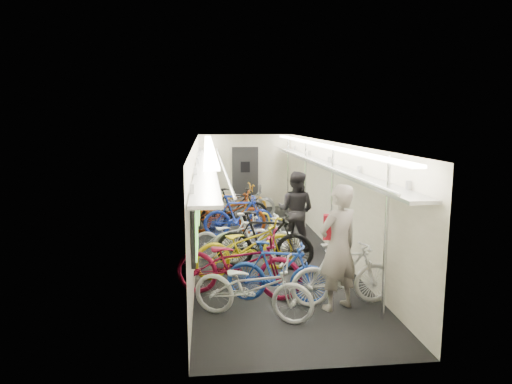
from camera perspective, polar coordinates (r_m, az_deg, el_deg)
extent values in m
plane|color=black|center=(10.32, 1.03, -7.17)|extent=(10.00, 10.00, 0.00)
plane|color=white|center=(9.92, 1.07, 6.27)|extent=(10.00, 10.00, 0.00)
plane|color=beige|center=(9.97, -7.53, -0.74)|extent=(0.00, 10.00, 10.00)
plane|color=beige|center=(10.35, 9.32, -0.42)|extent=(0.00, 10.00, 10.00)
plane|color=beige|center=(14.98, -1.39, 2.61)|extent=(3.00, 0.00, 3.00)
plane|color=beige|center=(5.27, 8.07, -9.70)|extent=(3.00, 0.00, 3.00)
cube|color=black|center=(6.83, -7.76, -4.88)|extent=(0.06, 1.10, 0.80)
cube|color=#A0D85E|center=(6.83, -7.42, -4.87)|extent=(0.02, 0.96, 0.66)
cube|color=black|center=(8.98, -7.42, -1.50)|extent=(0.06, 1.10, 0.80)
cube|color=#A0D85E|center=(8.98, -7.16, -1.50)|extent=(0.02, 0.96, 0.66)
cube|color=black|center=(11.15, -7.21, 0.57)|extent=(0.06, 1.10, 0.80)
cube|color=#A0D85E|center=(11.15, -7.00, 0.57)|extent=(0.02, 0.96, 0.66)
cube|color=black|center=(13.33, -7.06, 1.96)|extent=(0.06, 1.10, 0.80)
cube|color=#A0D85E|center=(13.33, -6.89, 1.96)|extent=(0.02, 0.96, 0.66)
cube|color=yellow|center=(7.89, -7.50, -2.60)|extent=(0.02, 0.22, 0.30)
cube|color=yellow|center=(10.05, -7.25, -0.07)|extent=(0.02, 0.22, 0.30)
cube|color=yellow|center=(12.23, -7.09, 1.56)|extent=(0.02, 0.22, 0.30)
cube|color=black|center=(14.94, -1.36, 1.82)|extent=(0.85, 0.08, 2.00)
cube|color=#999BA0|center=(9.87, -6.34, 3.41)|extent=(0.40, 9.70, 0.05)
cube|color=#999BA0|center=(10.20, 8.23, 3.55)|extent=(0.40, 9.70, 0.05)
cylinder|color=silver|center=(9.87, -4.43, 4.01)|extent=(0.04, 9.70, 0.04)
cylinder|color=silver|center=(10.11, 6.42, 4.10)|extent=(0.04, 9.70, 0.04)
cube|color=white|center=(9.84, -5.92, 5.85)|extent=(0.18, 9.60, 0.04)
cube|color=white|center=(10.15, 7.84, 5.91)|extent=(0.18, 9.60, 0.04)
cylinder|color=silver|center=(6.74, 15.92, -5.77)|extent=(0.05, 0.05, 2.38)
cylinder|color=silver|center=(9.33, 9.47, -1.46)|extent=(0.05, 0.05, 2.38)
cylinder|color=silver|center=(11.72, 6.18, 0.76)|extent=(0.05, 0.05, 2.38)
cylinder|color=silver|center=(14.15, 4.01, 2.22)|extent=(0.05, 0.05, 2.38)
imported|color=#BABABF|center=(6.76, -0.40, -11.80)|extent=(1.92, 1.32, 0.96)
imported|color=#1A3CA0|center=(7.32, 2.78, -9.98)|extent=(1.73, 0.90, 1.00)
imported|color=maroon|center=(7.53, -2.27, -8.91)|extent=(2.26, 1.40, 1.12)
imported|color=black|center=(8.84, 1.05, -6.09)|extent=(1.98, 1.00, 1.15)
imported|color=gold|center=(8.58, -1.23, -6.78)|extent=(2.19, 1.41, 1.09)
imported|color=silver|center=(9.10, 0.05, -5.89)|extent=(1.82, 0.64, 1.07)
imported|color=silver|center=(9.64, -2.93, -5.54)|extent=(1.79, 0.80, 0.91)
imported|color=#1B31A3|center=(11.30, -2.16, -2.98)|extent=(1.77, 0.55, 1.05)
imported|color=maroon|center=(11.57, -3.91, -2.55)|extent=(2.25, 1.33, 1.12)
imported|color=black|center=(12.11, -2.66, -2.04)|extent=(1.91, 0.88, 1.11)
imported|color=orange|center=(13.20, -2.82, -1.26)|extent=(2.07, 1.01, 1.04)
imported|color=silver|center=(7.33, 10.81, -10.04)|extent=(1.71, 0.60, 1.01)
imported|color=slate|center=(13.09, -1.76, -1.43)|extent=(1.90, 0.66, 1.00)
imported|color=slate|center=(13.51, -1.49, -1.18)|extent=(1.87, 0.78, 0.96)
imported|color=gray|center=(7.06, 10.23, -6.83)|extent=(0.84, 0.72, 1.94)
imported|color=black|center=(10.20, 4.99, -2.31)|extent=(1.07, 1.00, 1.76)
cube|color=#A5101E|center=(6.98, 9.48, -4.36)|extent=(0.28, 0.19, 0.38)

